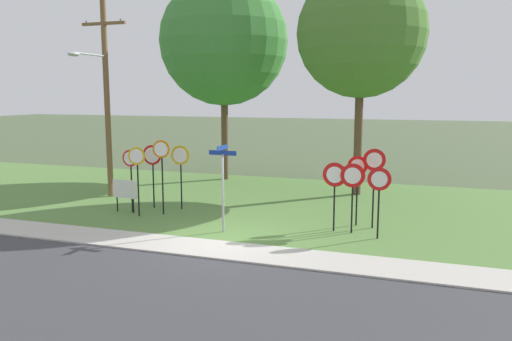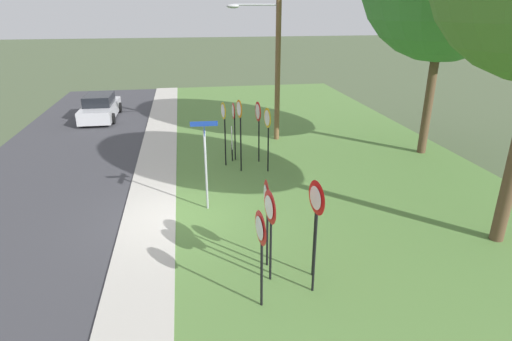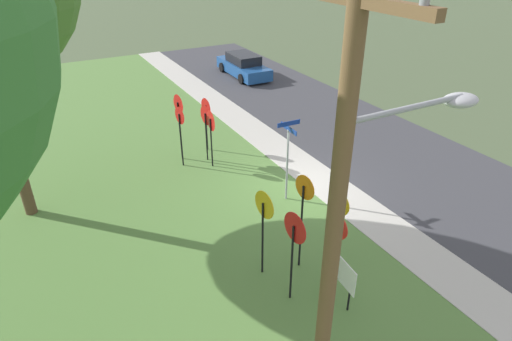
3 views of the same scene
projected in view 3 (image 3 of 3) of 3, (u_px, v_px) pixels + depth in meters
ground_plane at (303, 186)px, 15.72m from camera, size 160.00×160.00×0.00m
road_asphalt at (401, 157)px, 17.73m from camera, size 44.00×6.40×0.01m
sidewalk_strip at (321, 180)px, 16.04m from camera, size 44.00×1.60×0.06m
grass_median at (138, 234)px, 13.19m from camera, size 44.00×12.00×0.04m
stop_sign_near_left at (294, 238)px, 10.03m from camera, size 0.77×0.12×2.50m
stop_sign_near_right at (337, 217)px, 10.75m from camera, size 0.64×0.13×2.56m
stop_sign_far_left at (264, 215)px, 10.84m from camera, size 0.74×0.13×2.50m
stop_sign_far_center at (336, 239)px, 10.17m from camera, size 0.63×0.10×2.40m
stop_sign_far_right at (303, 203)px, 11.00m from camera, size 0.66×0.13×2.80m
yield_sign_near_left at (206, 112)px, 17.53m from camera, size 0.72×0.13×2.24m
yield_sign_near_right at (179, 111)px, 16.62m from camera, size 0.74×0.15×2.68m
yield_sign_far_left at (206, 120)px, 16.70m from camera, size 0.78×0.14×2.28m
yield_sign_far_right at (211, 125)px, 16.23m from camera, size 0.79×0.10×2.28m
yield_sign_center at (180, 123)px, 16.23m from camera, size 0.67×0.15×2.41m
street_name_post at (288, 154)px, 14.12m from camera, size 0.96×0.82×2.84m
utility_pole at (344, 224)px, 5.89m from camera, size 2.10×2.40×8.41m
notice_board at (342, 273)px, 10.44m from camera, size 1.10×0.14×1.25m
parked_sedan_distant at (243, 66)px, 27.53m from camera, size 4.70×1.96×1.39m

